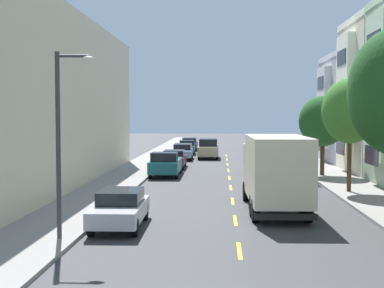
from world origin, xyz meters
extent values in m
plane|color=#38383A|center=(0.00, 30.00, 0.00)|extent=(160.00, 160.00, 0.00)
cube|color=gray|center=(-7.10, 28.00, 0.07)|extent=(3.20, 120.00, 0.14)
cube|color=gray|center=(7.10, 28.00, 0.07)|extent=(3.20, 120.00, 0.14)
cube|color=yellow|center=(0.00, 7.00, 0.00)|extent=(0.14, 2.20, 0.01)
cube|color=yellow|center=(0.00, 12.00, 0.00)|extent=(0.14, 2.20, 0.01)
cube|color=yellow|center=(0.00, 17.00, 0.00)|extent=(0.14, 2.20, 0.01)
cube|color=yellow|center=(0.00, 22.00, 0.00)|extent=(0.14, 2.20, 0.01)
cube|color=yellow|center=(0.00, 27.00, 0.00)|extent=(0.14, 2.20, 0.01)
cube|color=yellow|center=(0.00, 32.00, 0.00)|extent=(0.14, 2.20, 0.01)
cube|color=yellow|center=(0.00, 37.00, 0.00)|extent=(0.14, 2.20, 0.01)
cube|color=yellow|center=(0.00, 42.00, 0.00)|extent=(0.14, 2.20, 0.01)
cube|color=yellow|center=(0.00, 47.00, 0.00)|extent=(0.14, 2.20, 0.01)
cube|color=beige|center=(8.42, 21.86, 5.89)|extent=(0.55, 3.66, 8.51)
cube|color=#1E232D|center=(8.13, 21.86, 1.96)|extent=(0.04, 2.78, 1.10)
cube|color=#1E232D|center=(8.13, 21.86, 5.24)|extent=(0.04, 2.78, 1.10)
cube|color=#1E232D|center=(8.13, 21.86, 8.51)|extent=(0.04, 2.78, 1.10)
cube|color=white|center=(8.95, 30.19, 11.04)|extent=(0.60, 8.13, 0.44)
cube|color=white|center=(8.42, 30.19, 5.84)|extent=(0.55, 3.66, 8.44)
cube|color=#1E232D|center=(8.13, 30.19, 1.95)|extent=(0.04, 2.78, 1.10)
cube|color=#1E232D|center=(8.13, 30.19, 5.20)|extent=(0.04, 2.78, 1.10)
cube|color=#1E232D|center=(8.13, 30.19, 8.44)|extent=(0.04, 2.78, 1.10)
cube|color=silver|center=(8.95, 38.52, 9.29)|extent=(0.60, 8.13, 0.44)
cube|color=silver|center=(8.42, 38.52, 4.90)|extent=(0.55, 3.66, 7.07)
cube|color=#1E232D|center=(8.13, 38.52, 1.63)|extent=(0.04, 2.78, 1.10)
cube|color=#1E232D|center=(8.13, 38.52, 4.35)|extent=(0.04, 2.78, 1.10)
cube|color=#1E232D|center=(8.13, 38.52, 7.07)|extent=(0.04, 2.78, 1.10)
cylinder|color=#47331E|center=(6.40, 19.79, 1.67)|extent=(0.24, 0.24, 3.06)
ellipsoid|color=#387028|center=(6.40, 19.79, 4.54)|extent=(3.05, 3.05, 3.56)
cylinder|color=#47331E|center=(6.40, 27.73, 1.35)|extent=(0.30, 0.30, 2.43)
ellipsoid|color=#1E4C1E|center=(6.40, 27.73, 3.87)|extent=(3.26, 3.26, 3.48)
cylinder|color=#38383D|center=(-6.10, 7.85, 3.30)|extent=(0.16, 0.16, 6.32)
cylinder|color=#38383D|center=(-5.55, 7.85, 6.31)|extent=(1.10, 0.10, 0.10)
ellipsoid|color=silver|center=(-5.05, 7.85, 6.21)|extent=(0.44, 0.28, 0.20)
cube|color=beige|center=(1.83, 13.23, 2.03)|extent=(2.53, 5.52, 2.75)
cube|color=beige|center=(1.73, 17.11, 1.76)|extent=(2.35, 1.95, 2.20)
cube|color=black|center=(1.71, 18.01, 2.24)|extent=(2.02, 0.13, 0.97)
cube|color=black|center=(1.89, 10.57, 0.43)|extent=(2.40, 0.22, 0.24)
cylinder|color=black|center=(2.79, 17.18, 0.48)|extent=(0.30, 0.97, 0.96)
cylinder|color=black|center=(0.67, 17.13, 0.48)|extent=(0.30, 0.97, 0.96)
cylinder|color=black|center=(2.92, 11.72, 0.48)|extent=(0.30, 0.97, 0.96)
cylinder|color=black|center=(0.80, 11.67, 0.48)|extent=(0.30, 0.97, 0.96)
cylinder|color=black|center=(2.90, 12.82, 0.48)|extent=(0.30, 0.97, 0.96)
cylinder|color=black|center=(0.78, 12.77, 0.48)|extent=(0.30, 0.97, 0.96)
cube|color=#B2B5BA|center=(-4.48, 10.36, 0.63)|extent=(1.88, 4.53, 0.60)
cube|color=black|center=(-4.48, 10.58, 1.18)|extent=(1.62, 2.19, 0.50)
cylinder|color=black|center=(-5.24, 8.81, 0.33)|extent=(0.23, 0.66, 0.66)
cylinder|color=black|center=(-3.66, 8.84, 0.33)|extent=(0.23, 0.66, 0.66)
cylinder|color=black|center=(-5.30, 11.87, 0.33)|extent=(0.23, 0.66, 0.66)
cylinder|color=black|center=(-3.72, 11.90, 0.33)|extent=(0.23, 0.66, 0.66)
cube|color=#195B60|center=(-4.46, 28.06, 0.73)|extent=(2.04, 5.32, 0.80)
cube|color=black|center=(-4.46, 26.90, 1.43)|extent=(1.77, 1.60, 0.60)
cylinder|color=black|center=(-5.34, 26.25, 0.33)|extent=(0.23, 0.66, 0.66)
cylinder|color=black|center=(-3.56, 26.27, 0.33)|extent=(0.23, 0.66, 0.66)
cylinder|color=black|center=(-5.37, 29.86, 0.33)|extent=(0.23, 0.66, 0.66)
cylinder|color=black|center=(-3.59, 29.87, 0.33)|extent=(0.23, 0.66, 0.66)
cube|color=silver|center=(4.39, 25.26, 0.63)|extent=(1.93, 4.55, 0.60)
cube|color=black|center=(4.38, 25.03, 1.18)|extent=(1.65, 2.20, 0.50)
cylinder|color=black|center=(5.22, 26.77, 0.33)|extent=(0.24, 0.67, 0.66)
cylinder|color=black|center=(3.64, 26.81, 0.33)|extent=(0.24, 0.67, 0.66)
cylinder|color=black|center=(5.13, 23.71, 0.33)|extent=(0.24, 0.67, 0.66)
cylinder|color=black|center=(3.56, 23.75, 0.33)|extent=(0.24, 0.67, 0.66)
cube|color=maroon|center=(-4.35, 33.48, 0.63)|extent=(1.83, 4.51, 0.60)
cube|color=black|center=(-4.35, 33.70, 1.18)|extent=(1.60, 2.17, 0.50)
cylinder|color=black|center=(-5.13, 31.94, 0.33)|extent=(0.22, 0.66, 0.66)
cylinder|color=black|center=(-3.55, 31.95, 0.33)|extent=(0.22, 0.66, 0.66)
cylinder|color=black|center=(-5.15, 35.00, 0.33)|extent=(0.22, 0.66, 0.66)
cylinder|color=black|center=(-3.57, 35.01, 0.33)|extent=(0.22, 0.66, 0.66)
cube|color=navy|center=(-4.29, 54.52, 0.64)|extent=(1.86, 4.71, 0.62)
cube|color=black|center=(-4.30, 54.90, 1.23)|extent=(1.62, 2.83, 0.55)
cylinder|color=black|center=(-5.08, 52.92, 0.33)|extent=(0.23, 0.66, 0.66)
cylinder|color=black|center=(-3.48, 52.93, 0.33)|extent=(0.23, 0.66, 0.66)
cylinder|color=black|center=(-5.11, 56.11, 0.33)|extent=(0.23, 0.66, 0.66)
cylinder|color=black|center=(-3.51, 56.13, 0.33)|extent=(0.23, 0.66, 0.66)
cube|color=#AD1E1E|center=(4.46, 40.07, 0.64)|extent=(1.90, 4.73, 0.62)
cube|color=black|center=(4.47, 39.70, 1.23)|extent=(1.65, 2.85, 0.55)
cylinder|color=black|center=(5.24, 41.69, 0.33)|extent=(0.23, 0.66, 0.66)
cylinder|color=black|center=(3.64, 41.66, 0.33)|extent=(0.23, 0.66, 0.66)
cylinder|color=black|center=(5.29, 38.49, 0.33)|extent=(0.23, 0.66, 0.66)
cylinder|color=black|center=(3.69, 38.46, 0.33)|extent=(0.23, 0.66, 0.66)
cube|color=#7A9EC6|center=(-4.22, 41.61, 0.64)|extent=(1.87, 4.72, 0.62)
cube|color=black|center=(-4.22, 41.99, 1.23)|extent=(1.63, 2.84, 0.55)
cylinder|color=black|center=(-5.00, 40.00, 0.33)|extent=(0.23, 0.66, 0.66)
cylinder|color=black|center=(-3.40, 40.02, 0.33)|extent=(0.23, 0.66, 0.66)
cylinder|color=black|center=(-5.03, 43.20, 0.33)|extent=(0.23, 0.66, 0.66)
cylinder|color=black|center=(-3.43, 43.22, 0.33)|extent=(0.23, 0.66, 0.66)
cube|color=#194C28|center=(-4.23, 48.35, 0.64)|extent=(1.84, 4.04, 0.62)
cube|color=black|center=(-4.25, 48.83, 1.23)|extent=(1.57, 1.72, 0.55)
cylinder|color=black|center=(-4.96, 46.97, 0.33)|extent=(0.24, 0.67, 0.66)
cylinder|color=black|center=(-3.44, 47.01, 0.33)|extent=(0.24, 0.67, 0.66)
cylinder|color=black|center=(-5.03, 49.69, 0.33)|extent=(0.24, 0.67, 0.66)
cylinder|color=black|center=(-3.51, 49.73, 0.33)|extent=(0.24, 0.67, 0.66)
cube|color=tan|center=(-1.80, 43.12, 0.78)|extent=(1.95, 4.80, 0.90)
cube|color=black|center=(-1.80, 43.12, 1.58)|extent=(1.72, 2.78, 0.70)
cylinder|color=black|center=(-2.67, 41.49, 0.33)|extent=(0.22, 0.66, 0.66)
cylinder|color=black|center=(-0.94, 41.49, 0.33)|extent=(0.22, 0.66, 0.66)
cylinder|color=black|center=(-2.67, 44.76, 0.33)|extent=(0.22, 0.66, 0.66)
cylinder|color=black|center=(-0.93, 44.76, 0.33)|extent=(0.22, 0.66, 0.66)
camera|label=1|loc=(-0.61, -10.43, 4.39)|focal=51.43mm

